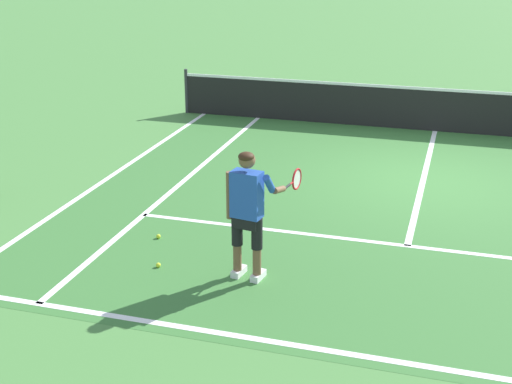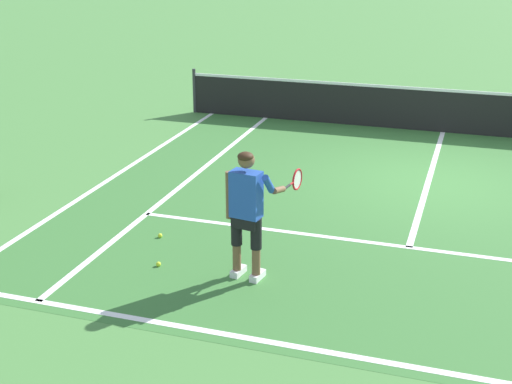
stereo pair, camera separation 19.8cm
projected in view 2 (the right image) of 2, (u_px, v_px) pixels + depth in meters
ground_plane at (428, 181)px, 12.81m from camera, size 80.00×80.00×0.00m
court_inner_surface at (421, 206)px, 11.69m from camera, size 10.98×9.78×0.00m
line_baseline at (376, 361)px, 7.51m from camera, size 10.98×0.10×0.01m
line_service at (409, 247)px, 10.16m from camera, size 8.23×0.10×0.01m
line_centre_service at (430, 177)px, 13.02m from camera, size 0.10×6.40×0.01m
line_singles_left at (189, 180)px, 12.88m from camera, size 0.10×9.38×0.01m
line_doubles_left at (121, 172)px, 13.28m from camera, size 0.10×9.38×0.01m
tennis_net at (445, 110)px, 15.70m from camera, size 11.96×0.08×1.07m
tennis_player at (248, 206)px, 8.96m from camera, size 0.76×1.08×1.71m
tennis_ball_near_feet at (158, 264)px, 9.59m from camera, size 0.07×0.07×0.07m
tennis_ball_by_baseline at (160, 236)px, 10.48m from camera, size 0.07×0.07×0.07m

